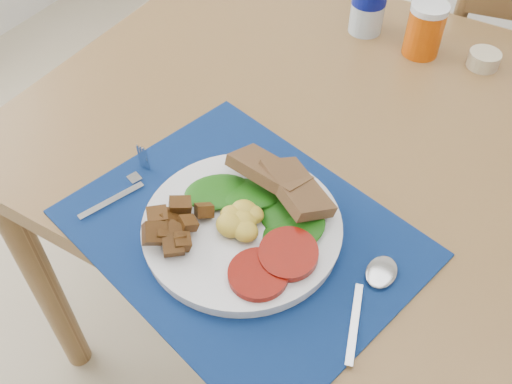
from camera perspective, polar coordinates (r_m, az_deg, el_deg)
table at (r=1.07m, az=15.26°, el=0.89°), size 1.40×0.90×0.75m
chair_far at (r=1.62m, az=23.50°, el=9.74°), size 0.43×0.42×1.00m
placemat at (r=0.85m, az=-1.39°, el=-4.09°), size 0.57×0.49×0.00m
breakfast_plate at (r=0.83m, az=-1.90°, el=-3.19°), size 0.29×0.29×0.07m
fork at (r=0.92m, az=-12.84°, el=0.57°), size 0.05×0.16×0.00m
spoon at (r=0.80m, az=11.64°, el=-9.37°), size 0.05×0.18×0.01m
juice_glass at (r=1.21m, az=16.50°, el=15.18°), size 0.07×0.07×0.10m
ramekin at (r=1.23m, az=21.81°, el=12.20°), size 0.06×0.06×0.03m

